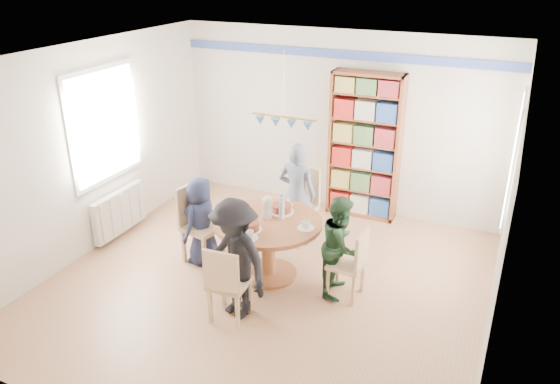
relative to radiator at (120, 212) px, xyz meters
The scene contains 14 objects.
ground 2.46m from the radiator, ahead, with size 5.00×5.00×0.00m, color tan.
room_shell 2.58m from the radiator, 14.73° to the left, with size 5.00×5.00×5.00m.
radiator is the anchor object (origin of this frame).
dining_table 2.37m from the radiator, ahead, with size 1.30×1.30×0.75m.
chair_left 1.39m from the radiator, ahead, with size 0.54×0.54×1.02m.
chair_right 3.43m from the radiator, ahead, with size 0.40×0.40×0.86m.
chair_far 2.54m from the radiator, 22.03° to the left, with size 0.56×0.56×1.04m.
chair_near 2.60m from the radiator, 25.51° to the right, with size 0.42×0.42×0.90m.
person_left 1.46m from the radiator, ahead, with size 0.56×0.37×1.16m, color #1A203B.
person_right 3.27m from the radiator, ahead, with size 0.59×0.46×1.21m, color #1A351F.
person_far 2.50m from the radiator, 19.53° to the left, with size 0.52×0.34×1.42m, color gray.
person_near 2.59m from the radiator, 22.16° to the right, with size 0.89×0.51×1.38m, color black.
bookshelf 3.61m from the radiator, 35.21° to the left, with size 1.03×0.31×2.16m.
tableware 2.38m from the radiator, ahead, with size 1.17×1.17×0.31m.
Camera 1 is at (2.45, -5.03, 3.66)m, focal length 35.00 mm.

